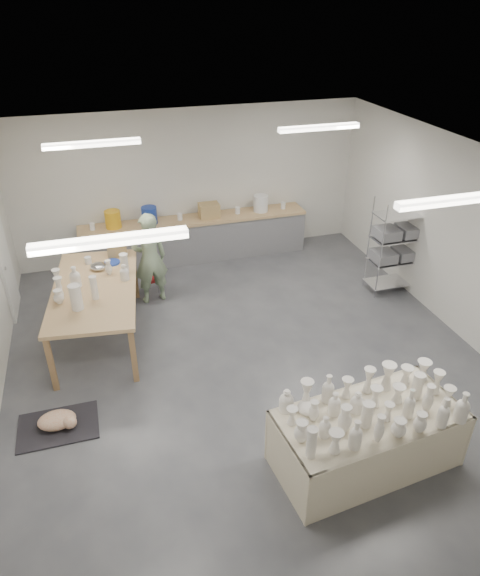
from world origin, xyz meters
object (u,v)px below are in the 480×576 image
object	(u,v)px
drying_table	(367,435)
work_table	(95,285)
potter	(150,258)
red_stool	(151,279)

from	to	relation	value
drying_table	work_table	distance (m)	4.57
work_table	drying_table	bearing A→B (deg)	-44.78
work_table	potter	xyz separation A→B (m)	(0.96, 0.85, -0.09)
drying_table	potter	distance (m)	4.81
potter	red_stool	xyz separation A→B (m)	(0.00, 0.27, -0.56)
potter	red_stool	bearing A→B (deg)	-100.27
drying_table	work_table	world-z (taller)	work_table
potter	red_stool	size ratio (longest dim) A/B	3.82
potter	red_stool	distance (m)	0.62
drying_table	potter	size ratio (longest dim) A/B	1.33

